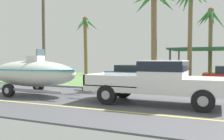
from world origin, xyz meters
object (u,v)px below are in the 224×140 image
Objects in this scene: carport_awning at (215,50)px; palm_tree_near_left at (154,12)px; parked_sedan_far at (136,74)px; boat_on_trailer at (32,73)px; pickup_truck_towing at (163,80)px; palm_tree_mid at (211,24)px; palm_tree_far_right at (86,33)px; utility_pole at (44,28)px; palm_tree_far_left at (190,5)px.

palm_tree_near_left reaches higher than carport_awning.
carport_awning reaches higher than parked_sedan_far.
palm_tree_near_left reaches higher than boat_on_trailer.
pickup_truck_towing is 11.14m from carport_awning.
parked_sedan_far is at bearing -137.04° from palm_tree_mid.
parked_sedan_far is 0.70× the size of palm_tree_far_right.
utility_pole is (-8.15, -0.75, -0.70)m from palm_tree_near_left.
utility_pole reaches higher than palm_tree_mid.
utility_pole reaches higher than pickup_truck_towing.
parked_sedan_far is 0.66× the size of palm_tree_far_left.
utility_pole reaches higher than carport_awning.
utility_pole is at bearing -78.22° from palm_tree_far_right.
palm_tree_near_left is at bearing -53.60° from parked_sedan_far.
palm_tree_mid is at bearing 37.57° from utility_pole.
utility_pole is (-11.25, -8.66, -0.80)m from palm_tree_mid.
palm_tree_far_right is (-12.00, 14.74, 3.89)m from pickup_truck_towing.
carport_awning is at bearing 27.58° from utility_pole.
pickup_truck_towing is 0.73× the size of utility_pole.
palm_tree_far_right is (-8.03, 6.22, 4.22)m from parked_sedan_far.
palm_tree_far_right reaches higher than parked_sedan_far.
utility_pole is at bearing -161.50° from palm_tree_far_left.
parked_sedan_far is at bearing 71.49° from boat_on_trailer.
boat_on_trailer is 0.80× the size of utility_pole.
palm_tree_far_left is 10.72m from utility_pole.
palm_tree_far_left is at bearing 53.68° from palm_tree_near_left.
boat_on_trailer is 11.64m from palm_tree_far_left.
palm_tree_far_left reaches higher than pickup_truck_towing.
carport_awning is 6.78m from palm_tree_near_left.
carport_awning is 1.03× the size of palm_tree_near_left.
palm_tree_far_right is at bearing 164.35° from carport_awning.
palm_tree_mid reaches higher than boat_on_trailer.
palm_tree_mid is at bearing -5.52° from palm_tree_far_right.
carport_awning is at bearing 59.65° from palm_tree_far_left.
palm_tree_far_left is at bearing -120.35° from carport_awning.
boat_on_trailer reaches higher than parked_sedan_far.
utility_pole is (-5.96, -3.73, 3.46)m from parked_sedan_far.
pickup_truck_towing is 0.91× the size of boat_on_trailer.
palm_tree_far_left reaches higher than boat_on_trailer.
utility_pole is at bearing -152.42° from carport_awning.
palm_tree_mid reaches higher than parked_sedan_far.
pickup_truck_towing is 11.46m from utility_pole.
palm_tree_far_right reaches higher than pickup_truck_towing.
carport_awning is at bearing -80.80° from palm_tree_mid.
utility_pole is (-10.07, -3.37, -1.48)m from palm_tree_far_left.
boat_on_trailer is at bearing -128.18° from carport_awning.
pickup_truck_towing is 19.40m from palm_tree_far_right.
utility_pole is (-11.67, -6.09, 1.56)m from carport_awning.
boat_on_trailer is 16.18m from palm_tree_mid.
palm_tree_far_left is 0.89× the size of utility_pole.
carport_awning is (8.56, 10.89, 1.46)m from boat_on_trailer.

